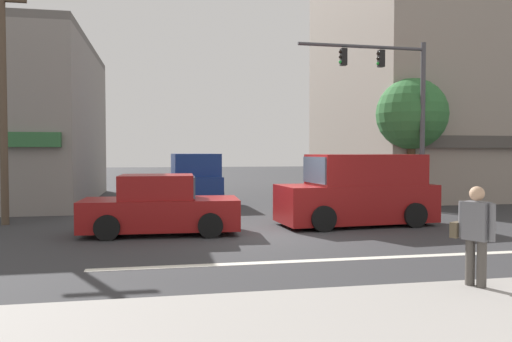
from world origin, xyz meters
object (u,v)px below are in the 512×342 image
utility_pole_near_left (3,102)px  van_crossing_rightbound (194,180)px  van_crossing_center (359,191)px  sedan_approaching_near (160,207)px  pedestrian_foreground_with_bag (475,234)px  traffic_light_mast (399,97)px  street_tree (412,115)px

utility_pole_near_left → van_crossing_rightbound: size_ratio=1.52×
utility_pole_near_left → van_crossing_center: utility_pole_near_left is taller
sedan_approaching_near → pedestrian_foreground_with_bag: size_ratio=2.50×
traffic_light_mast → sedan_approaching_near: bearing=-158.1°
pedestrian_foreground_with_bag → sedan_approaching_near: bearing=124.5°
street_tree → sedan_approaching_near: street_tree is taller
sedan_approaching_near → pedestrian_foreground_with_bag: bearing=-55.5°
street_tree → utility_pole_near_left: bearing=-171.3°
traffic_light_mast → sedan_approaching_near: (-8.57, -3.44, -3.46)m
utility_pole_near_left → van_crossing_rightbound: bearing=40.0°
utility_pole_near_left → sedan_approaching_near: utility_pole_near_left is taller
van_crossing_center → pedestrian_foreground_with_bag: (-1.18, -7.30, -0.05)m
street_tree → van_crossing_center: (-3.99, -4.25, -2.66)m
sedan_approaching_near → van_crossing_center: bearing=5.2°
utility_pole_near_left → pedestrian_foreground_with_bag: 13.43m
traffic_light_mast → van_crossing_center: 5.10m
van_crossing_rightbound → sedan_approaching_near: (-1.43, -7.63, -0.29)m
van_crossing_rightbound → utility_pole_near_left: bearing=-140.0°
van_crossing_center → pedestrian_foreground_with_bag: bearing=-99.2°
sedan_approaching_near → pedestrian_foreground_with_bag: pedestrian_foreground_with_bag is taller
street_tree → utility_pole_near_left: size_ratio=0.72×
utility_pole_near_left → van_crossing_rightbound: (6.00, 5.03, -2.68)m
traffic_light_mast → van_crossing_rightbound: size_ratio=1.33×
pedestrian_foreground_with_bag → traffic_light_mast: bearing=69.0°
street_tree → van_crossing_rightbound: street_tree is taller
pedestrian_foreground_with_bag → van_crossing_rightbound: bearing=102.6°
traffic_light_mast → van_crossing_center: traffic_light_mast is taller
sedan_approaching_near → van_crossing_rightbound: bearing=79.4°
van_crossing_rightbound → traffic_light_mast: bearing=-30.4°
utility_pole_near_left → sedan_approaching_near: bearing=-29.6°
van_crossing_center → sedan_approaching_near: bearing=-174.8°
van_crossing_rightbound → sedan_approaching_near: bearing=-100.6°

